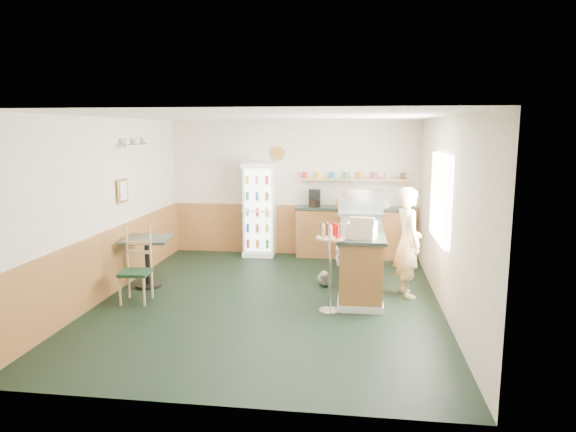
% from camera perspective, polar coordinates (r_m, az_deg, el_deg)
% --- Properties ---
extents(ground, '(6.00, 6.00, 0.00)m').
position_cam_1_polar(ground, '(7.77, -2.14, -9.32)').
color(ground, black).
rests_on(ground, ground).
extents(room_envelope, '(5.04, 6.02, 2.72)m').
position_cam_1_polar(room_envelope, '(8.17, -2.91, 2.60)').
color(room_envelope, silver).
rests_on(room_envelope, ground).
extents(service_counter, '(0.68, 3.01, 1.01)m').
position_cam_1_polar(service_counter, '(8.57, 8.03, -4.39)').
color(service_counter, '#9A5E31').
rests_on(service_counter, ground).
extents(back_counter, '(2.24, 0.42, 1.69)m').
position_cam_1_polar(back_counter, '(10.24, 7.07, -1.57)').
color(back_counter, '#9A5E31').
rests_on(back_counter, ground).
extents(drinks_fridge, '(0.62, 0.53, 1.87)m').
position_cam_1_polar(drinks_fridge, '(10.29, -3.20, 0.72)').
color(drinks_fridge, white).
rests_on(drinks_fridge, ground).
extents(display_case, '(0.79, 0.41, 0.45)m').
position_cam_1_polar(display_case, '(9.20, 8.11, 1.47)').
color(display_case, silver).
rests_on(display_case, service_counter).
extents(cash_register, '(0.45, 0.46, 0.22)m').
position_cam_1_polar(cash_register, '(7.30, 8.21, -1.55)').
color(cash_register, beige).
rests_on(cash_register, service_counter).
extents(shopkeeper, '(0.53, 0.64, 1.67)m').
position_cam_1_polar(shopkeeper, '(7.95, 13.18, -2.85)').
color(shopkeeper, tan).
rests_on(shopkeeper, ground).
extents(condiment_stand, '(0.40, 0.40, 1.24)m').
position_cam_1_polar(condiment_stand, '(7.09, 4.70, -4.31)').
color(condiment_stand, silver).
rests_on(condiment_stand, ground).
extents(newspaper_rack, '(0.09, 0.42, 0.50)m').
position_cam_1_polar(newspaper_rack, '(8.78, 5.69, -3.88)').
color(newspaper_rack, black).
rests_on(newspaper_rack, ground).
extents(cafe_table, '(0.83, 0.83, 0.81)m').
position_cam_1_polar(cafe_table, '(8.56, -15.37, -3.91)').
color(cafe_table, black).
rests_on(cafe_table, ground).
extents(cafe_chair, '(0.44, 0.44, 1.11)m').
position_cam_1_polar(cafe_chair, '(7.93, -16.37, -4.94)').
color(cafe_chair, black).
rests_on(cafe_chair, ground).
extents(dog_doorstop, '(0.23, 0.30, 0.28)m').
position_cam_1_polar(dog_doorstop, '(8.42, 4.07, -6.89)').
color(dog_doorstop, gray).
rests_on(dog_doorstop, ground).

